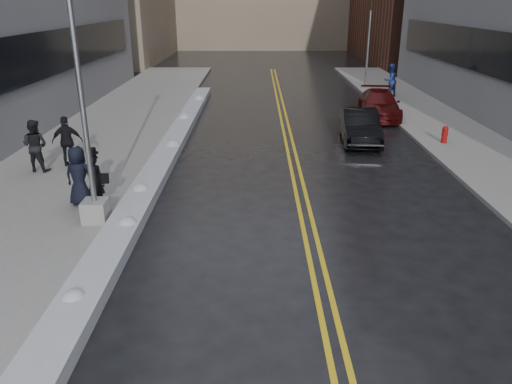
{
  "coord_description": "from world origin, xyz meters",
  "views": [
    {
      "loc": [
        1.08,
        -10.45,
        5.82
      ],
      "look_at": [
        1.07,
        1.23,
        1.3
      ],
      "focal_mm": 35.0,
      "sensor_mm": 36.0,
      "label": 1
    }
  ],
  "objects_px": {
    "fire_hydrant": "(445,134)",
    "pedestrian_d": "(67,141)",
    "pedestrian_c": "(79,176)",
    "pedestrian_fedora": "(96,182)",
    "car_black": "(360,126)",
    "lamppost": "(86,136)",
    "pedestrian_b": "(35,146)",
    "traffic_signal": "(369,38)",
    "pedestrian_east": "(390,80)",
    "car_maroon": "(379,104)"
  },
  "relations": [
    {
      "from": "fire_hydrant",
      "to": "pedestrian_b",
      "type": "bearing_deg",
      "value": -166.71
    },
    {
      "from": "traffic_signal",
      "to": "car_maroon",
      "type": "relative_size",
      "value": 1.26
    },
    {
      "from": "traffic_signal",
      "to": "pedestrian_c",
      "type": "distance_m",
      "value": 24.45
    },
    {
      "from": "traffic_signal",
      "to": "pedestrian_d",
      "type": "bearing_deg",
      "value": -129.75
    },
    {
      "from": "fire_hydrant",
      "to": "pedestrian_c",
      "type": "relative_size",
      "value": 0.41
    },
    {
      "from": "car_maroon",
      "to": "pedestrian_east",
      "type": "bearing_deg",
      "value": 77.56
    },
    {
      "from": "pedestrian_fedora",
      "to": "car_maroon",
      "type": "relative_size",
      "value": 0.35
    },
    {
      "from": "pedestrian_b",
      "to": "pedestrian_fedora",
      "type": "bearing_deg",
      "value": 141.27
    },
    {
      "from": "fire_hydrant",
      "to": "traffic_signal",
      "type": "height_order",
      "value": "traffic_signal"
    },
    {
      "from": "fire_hydrant",
      "to": "pedestrian_fedora",
      "type": "bearing_deg",
      "value": -150.23
    },
    {
      "from": "pedestrian_fedora",
      "to": "car_black",
      "type": "distance_m",
      "value": 11.93
    },
    {
      "from": "lamppost",
      "to": "traffic_signal",
      "type": "relative_size",
      "value": 1.27
    },
    {
      "from": "lamppost",
      "to": "pedestrian_c",
      "type": "height_order",
      "value": "lamppost"
    },
    {
      "from": "fire_hydrant",
      "to": "pedestrian_d",
      "type": "relative_size",
      "value": 0.4
    },
    {
      "from": "lamppost",
      "to": "pedestrian_c",
      "type": "xyz_separation_m",
      "value": [
        -0.77,
        1.16,
        -1.5
      ]
    },
    {
      "from": "pedestrian_c",
      "to": "pedestrian_b",
      "type": "bearing_deg",
      "value": -38.6
    },
    {
      "from": "pedestrian_b",
      "to": "pedestrian_d",
      "type": "height_order",
      "value": "pedestrian_b"
    },
    {
      "from": "pedestrian_east",
      "to": "car_maroon",
      "type": "relative_size",
      "value": 0.42
    },
    {
      "from": "pedestrian_c",
      "to": "pedestrian_east",
      "type": "distance_m",
      "value": 22.12
    },
    {
      "from": "fire_hydrant",
      "to": "car_maroon",
      "type": "height_order",
      "value": "car_maroon"
    },
    {
      "from": "car_black",
      "to": "pedestrian_b",
      "type": "bearing_deg",
      "value": -156.26
    },
    {
      "from": "pedestrian_b",
      "to": "car_maroon",
      "type": "height_order",
      "value": "pedestrian_b"
    },
    {
      "from": "pedestrian_c",
      "to": "pedestrian_d",
      "type": "height_order",
      "value": "pedestrian_d"
    },
    {
      "from": "traffic_signal",
      "to": "pedestrian_b",
      "type": "height_order",
      "value": "traffic_signal"
    },
    {
      "from": "car_black",
      "to": "pedestrian_d",
      "type": "bearing_deg",
      "value": -157.46
    },
    {
      "from": "pedestrian_c",
      "to": "car_maroon",
      "type": "xyz_separation_m",
      "value": [
        11.57,
        12.38,
        -0.35
      ]
    },
    {
      "from": "pedestrian_d",
      "to": "pedestrian_fedora",
      "type": "bearing_deg",
      "value": 107.22
    },
    {
      "from": "fire_hydrant",
      "to": "pedestrian_east",
      "type": "distance_m",
      "value": 10.79
    },
    {
      "from": "lamppost",
      "to": "car_maroon",
      "type": "bearing_deg",
      "value": 51.41
    },
    {
      "from": "lamppost",
      "to": "pedestrian_b",
      "type": "xyz_separation_m",
      "value": [
        -3.34,
        4.31,
        -1.47
      ]
    },
    {
      "from": "traffic_signal",
      "to": "pedestrian_d",
      "type": "distance_m",
      "value": 22.37
    },
    {
      "from": "fire_hydrant",
      "to": "pedestrian_east",
      "type": "xyz_separation_m",
      "value": [
        0.32,
        10.76,
        0.6
      ]
    },
    {
      "from": "lamppost",
      "to": "traffic_signal",
      "type": "height_order",
      "value": "lamppost"
    },
    {
      "from": "pedestrian_d",
      "to": "pedestrian_east",
      "type": "relative_size",
      "value": 0.91
    },
    {
      "from": "pedestrian_b",
      "to": "pedestrian_east",
      "type": "relative_size",
      "value": 0.92
    },
    {
      "from": "pedestrian_c",
      "to": "pedestrian_d",
      "type": "xyz_separation_m",
      "value": [
        -1.66,
        3.74,
        0.02
      ]
    },
    {
      "from": "fire_hydrant",
      "to": "lamppost",
      "type": "bearing_deg",
      "value": -146.96
    },
    {
      "from": "pedestrian_fedora",
      "to": "pedestrian_b",
      "type": "bearing_deg",
      "value": -23.8
    },
    {
      "from": "pedestrian_d",
      "to": "car_maroon",
      "type": "xyz_separation_m",
      "value": [
        13.23,
        8.64,
        -0.37
      ]
    },
    {
      "from": "fire_hydrant",
      "to": "car_black",
      "type": "height_order",
      "value": "car_black"
    },
    {
      "from": "lamppost",
      "to": "pedestrian_b",
      "type": "height_order",
      "value": "lamppost"
    },
    {
      "from": "pedestrian_fedora",
      "to": "pedestrian_c",
      "type": "height_order",
      "value": "pedestrian_c"
    },
    {
      "from": "lamppost",
      "to": "pedestrian_fedora",
      "type": "relative_size",
      "value": 4.57
    },
    {
      "from": "lamppost",
      "to": "pedestrian_b",
      "type": "relative_size",
      "value": 4.16
    },
    {
      "from": "pedestrian_c",
      "to": "pedestrian_east",
      "type": "bearing_deg",
      "value": -115.07
    },
    {
      "from": "pedestrian_d",
      "to": "car_black",
      "type": "bearing_deg",
      "value": -173.23
    },
    {
      "from": "lamppost",
      "to": "car_maroon",
      "type": "xyz_separation_m",
      "value": [
        10.8,
        13.53,
        -1.84
      ]
    },
    {
      "from": "traffic_signal",
      "to": "pedestrian_east",
      "type": "xyz_separation_m",
      "value": [
        0.82,
        -3.24,
        -2.25
      ]
    },
    {
      "from": "pedestrian_b",
      "to": "car_maroon",
      "type": "relative_size",
      "value": 0.39
    },
    {
      "from": "pedestrian_c",
      "to": "pedestrian_east",
      "type": "xyz_separation_m",
      "value": [
        13.39,
        17.61,
        0.11
      ]
    }
  ]
}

